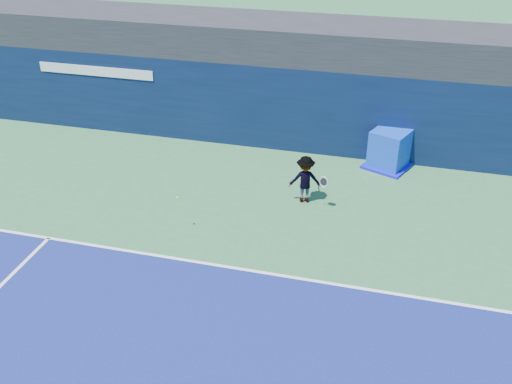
% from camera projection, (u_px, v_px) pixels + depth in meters
% --- Properties ---
extents(ground, '(80.00, 80.00, 0.00)m').
position_uv_depth(ground, '(181.00, 351.00, 11.95)').
color(ground, '#306C3E').
rests_on(ground, ground).
extents(baseline, '(24.00, 0.10, 0.01)m').
position_uv_depth(baseline, '(224.00, 266.00, 14.46)').
color(baseline, white).
rests_on(baseline, ground).
extents(stadium_band, '(36.00, 3.00, 1.20)m').
position_uv_depth(stadium_band, '(294.00, 39.00, 19.80)').
color(stadium_band, '#222227').
rests_on(stadium_band, back_wall_assembly).
extents(back_wall_assembly, '(36.00, 1.03, 3.00)m').
position_uv_depth(back_wall_assembly, '(286.00, 106.00, 20.01)').
color(back_wall_assembly, '#091635').
rests_on(back_wall_assembly, ground).
extents(equipment_cart, '(1.78, 1.78, 1.31)m').
position_uv_depth(equipment_cart, '(389.00, 150.00, 18.96)').
color(equipment_cart, '#0E38C6').
rests_on(equipment_cart, ground).
extents(tennis_player, '(1.26, 0.75, 1.48)m').
position_uv_depth(tennis_player, '(305.00, 179.00, 16.92)').
color(tennis_player, silver).
rests_on(tennis_player, ground).
extents(tennis_ball, '(0.07, 0.07, 0.07)m').
position_uv_depth(tennis_ball, '(178.00, 198.00, 15.44)').
color(tennis_ball, '#BAE419').
rests_on(tennis_ball, ground).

